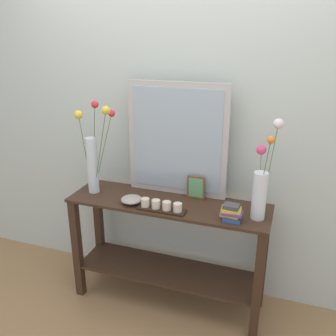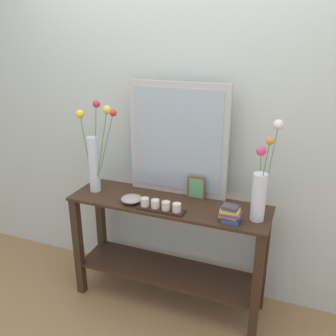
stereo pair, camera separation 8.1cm
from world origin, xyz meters
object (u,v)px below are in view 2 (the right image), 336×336
(console_table, at_px, (168,241))
(mirror_leaning, at_px, (178,140))
(vase_right, at_px, (261,186))
(picture_frame_small, at_px, (196,188))
(decorative_bowl, at_px, (132,199))
(tall_vase_left, at_px, (95,154))
(candle_tray, at_px, (161,206))
(book_stack, at_px, (230,214))

(console_table, height_order, mirror_leaning, mirror_leaning)
(vase_right, bearing_deg, picture_frame_small, 162.43)
(mirror_leaning, distance_m, decorative_bowl, 0.51)
(console_table, height_order, tall_vase_left, tall_vase_left)
(mirror_leaning, height_order, candle_tray, mirror_leaning)
(decorative_bowl, bearing_deg, console_table, 23.51)
(mirror_leaning, height_order, vase_right, mirror_leaning)
(picture_frame_small, bearing_deg, vase_right, -17.57)
(tall_vase_left, xyz_separation_m, decorative_bowl, (0.32, -0.09, -0.25))
(vase_right, height_order, candle_tray, vase_right)
(vase_right, bearing_deg, mirror_leaning, 162.75)
(mirror_leaning, xyz_separation_m, decorative_bowl, (-0.23, -0.27, -0.36))
(console_table, distance_m, mirror_leaning, 0.71)
(book_stack, bearing_deg, mirror_leaning, 147.55)
(vase_right, xyz_separation_m, book_stack, (-0.15, -0.10, -0.17))
(decorative_bowl, relative_size, book_stack, 1.07)
(console_table, height_order, book_stack, book_stack)
(vase_right, relative_size, picture_frame_small, 3.79)
(console_table, height_order, picture_frame_small, picture_frame_small)
(tall_vase_left, bearing_deg, candle_tray, -12.35)
(candle_tray, height_order, book_stack, book_stack)
(console_table, distance_m, book_stack, 0.58)
(tall_vase_left, xyz_separation_m, book_stack, (1.00, -0.10, -0.23))
(candle_tray, bearing_deg, decorative_bowl, 171.71)
(decorative_bowl, xyz_separation_m, book_stack, (0.67, -0.02, 0.02))
(tall_vase_left, height_order, picture_frame_small, tall_vase_left)
(tall_vase_left, bearing_deg, decorative_bowl, -15.10)
(tall_vase_left, relative_size, decorative_bowl, 4.60)
(console_table, height_order, vase_right, vase_right)
(console_table, bearing_deg, book_stack, -14.14)
(console_table, relative_size, mirror_leaning, 1.75)
(console_table, bearing_deg, candle_tray, -90.05)
(mirror_leaning, height_order, book_stack, mirror_leaning)
(console_table, relative_size, candle_tray, 4.32)
(picture_frame_small, bearing_deg, tall_vase_left, -169.37)
(console_table, relative_size, decorative_bowl, 9.61)
(console_table, distance_m, decorative_bowl, 0.41)
(console_table, relative_size, vase_right, 2.25)
(picture_frame_small, bearing_deg, mirror_leaning, 163.66)
(tall_vase_left, distance_m, picture_frame_small, 0.75)
(vase_right, xyz_separation_m, decorative_bowl, (-0.83, -0.08, -0.19))
(vase_right, distance_m, candle_tray, 0.64)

